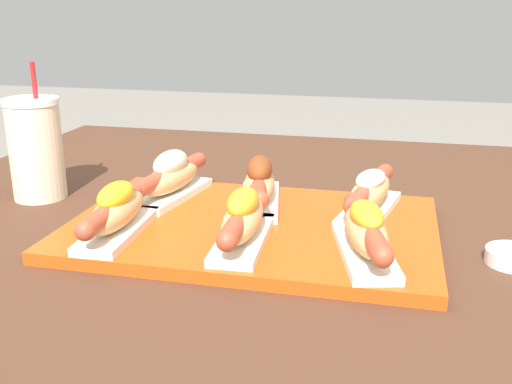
{
  "coord_description": "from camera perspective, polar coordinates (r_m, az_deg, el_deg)",
  "views": [
    {
      "loc": [
        0.2,
        -0.91,
        1.06
      ],
      "look_at": [
        0.01,
        -0.09,
        0.79
      ],
      "focal_mm": 42.0,
      "sensor_mm": 36.0,
      "label": 1
    }
  ],
  "objects": [
    {
      "name": "hot_dog_2",
      "position": [
        0.77,
        10.4,
        -3.69
      ],
      "size": [
        0.1,
        0.21,
        0.07
      ],
      "color": "white",
      "rests_on": "serving_tray"
    },
    {
      "name": "hot_dog_3",
      "position": [
        0.99,
        -8.08,
        1.44
      ],
      "size": [
        0.09,
        0.22,
        0.08
      ],
      "color": "white",
      "rests_on": "serving_tray"
    },
    {
      "name": "serving_tray",
      "position": [
        0.89,
        -0.3,
        -3.4
      ],
      "size": [
        0.53,
        0.36,
        0.02
      ],
      "color": "#CC4C14",
      "rests_on": "patio_table"
    },
    {
      "name": "hot_dog_0",
      "position": [
        0.85,
        -13.11,
        -1.74
      ],
      "size": [
        0.07,
        0.22,
        0.07
      ],
      "color": "white",
      "rests_on": "serving_tray"
    },
    {
      "name": "hot_dog_1",
      "position": [
        0.8,
        -1.25,
        -2.56
      ],
      "size": [
        0.07,
        0.22,
        0.07
      ],
      "color": "white",
      "rests_on": "serving_tray"
    },
    {
      "name": "hot_dog_5",
      "position": [
        0.93,
        10.79,
        -0.06
      ],
      "size": [
        0.09,
        0.21,
        0.07
      ],
      "color": "white",
      "rests_on": "serving_tray"
    },
    {
      "name": "hot_dog_4",
      "position": [
        0.95,
        0.59,
        0.81
      ],
      "size": [
        0.09,
        0.21,
        0.08
      ],
      "color": "white",
      "rests_on": "serving_tray"
    },
    {
      "name": "drink_cup",
      "position": [
        1.09,
        -20.23,
        3.9
      ],
      "size": [
        0.09,
        0.09,
        0.23
      ],
      "color": "beige",
      "rests_on": "patio_table"
    }
  ]
}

